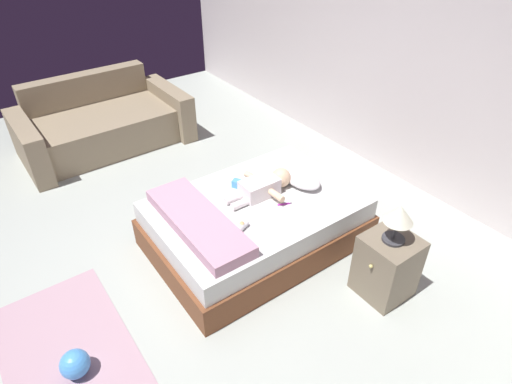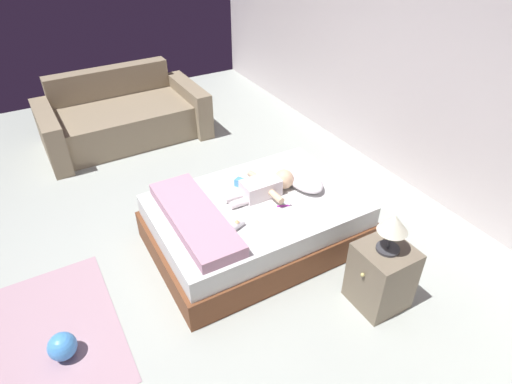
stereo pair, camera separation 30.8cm
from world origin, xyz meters
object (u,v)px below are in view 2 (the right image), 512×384
toy_ball (62,346)px  toy_block (239,182)px  pillow (303,179)px  toothbrush (285,205)px  nightstand (381,276)px  couch (122,117)px  baby_bottle (237,225)px  baby (266,186)px  lamp (393,225)px  bed (256,223)px

toy_ball → toy_block: 1.87m
pillow → toothbrush: (0.20, -0.32, -0.05)m
nightstand → couch: bearing=-165.8°
pillow → toy_block: size_ratio=5.11×
couch → baby_bottle: bearing=3.1°
pillow → baby: baby is taller
nightstand → baby_bottle: size_ratio=4.10×
baby → lamp: (1.12, 0.33, 0.23)m
baby → toy_ball: 1.96m
nightstand → toy_ball: nightstand is taller
toy_ball → toy_block: bearing=110.8°
lamp → toothbrush: bearing=-161.1°
toy_block → baby_bottle: 0.59m
lamp → toy_block: (-1.34, -0.49, -0.27)m
nightstand → toy_block: nightstand is taller
pillow → lamp: size_ratio=1.53×
bed → couch: size_ratio=0.92×
toy_block → pillow: bearing=62.3°
nightstand → baby_bottle: (-0.83, -0.78, 0.22)m
toy_block → baby_bottle: (0.51, -0.29, -0.00)m
toy_ball → baby_bottle: (-0.14, 1.42, 0.38)m
baby_bottle → toy_ball: bearing=-84.4°
baby → couch: bearing=-166.9°
pillow → couch: 2.78m
bed → nightstand: bearing=24.3°
toy_ball → toy_block: size_ratio=2.05×
baby → couch: 2.64m
bed → baby: baby is taller
pillow → toy_ball: bearing=-80.1°
toothbrush → baby_bottle: 0.48m
pillow → toothbrush: 0.38m
toy_block → toothbrush: bearing=21.9°
toy_ball → toy_block: (-0.65, 1.71, 0.38)m
nightstand → baby_bottle: bearing=-136.9°
toy_ball → baby_bottle: size_ratio=1.48×
baby → toothbrush: size_ratio=5.35×
toothbrush → lamp: lamp is taller
nightstand → toy_ball: size_ratio=2.76×
toy_block → toy_ball: bearing=-69.2°
pillow → nightstand: size_ratio=0.90×
pillow → couch: size_ratio=0.24×
toothbrush → baby: bearing=-171.9°
toothbrush → toy_ball: (0.19, -1.90, -0.36)m
toy_ball → baby: bearing=103.0°
toy_ball → baby_bottle: baby_bottle is taller
toy_block → baby_bottle: bearing=-29.7°
couch → toy_ball: size_ratio=10.19×
couch → toy_ball: couch is taller
couch → toy_block: 2.39m
toothbrush → toy_block: size_ratio=1.28×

